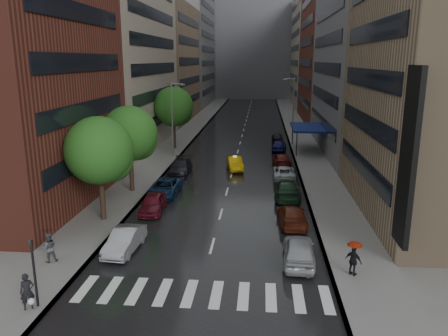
{
  "coord_description": "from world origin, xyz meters",
  "views": [
    {
      "loc": [
        3.04,
        -22.13,
        11.79
      ],
      "look_at": [
        0.0,
        12.93,
        3.0
      ],
      "focal_mm": 35.0,
      "sensor_mm": 36.0,
      "label": 1
    }
  ],
  "objects": [
    {
      "name": "tree_near",
      "position": [
        -8.6,
        7.77,
        5.39
      ],
      "size": [
        4.94,
        4.94,
        7.87
      ],
      "color": "#382619",
      "rests_on": "ground"
    },
    {
      "name": "street_lamp_right",
      "position": [
        7.72,
        45.0,
        4.89
      ],
      "size": [
        1.74,
        0.22,
        9.0
      ],
      "color": "gray",
      "rests_on": "sidewalk_right"
    },
    {
      "name": "sidewalk_left",
      "position": [
        -9.0,
        50.0,
        0.07
      ],
      "size": [
        4.0,
        140.0,
        0.15
      ],
      "primitive_type": "cube",
      "color": "gray",
      "rests_on": "ground"
    },
    {
      "name": "buildings_right",
      "position": [
        15.0,
        56.7,
        15.03
      ],
      "size": [
        8.05,
        109.1,
        36.0
      ],
      "color": "#937A5B",
      "rests_on": "ground"
    },
    {
      "name": "road",
      "position": [
        0.0,
        50.0,
        0.01
      ],
      "size": [
        14.0,
        140.0,
        0.01
      ],
      "primitive_type": "cube",
      "color": "black",
      "rests_on": "ground"
    },
    {
      "name": "buildings_left",
      "position": [
        -15.0,
        58.79,
        15.99
      ],
      "size": [
        8.0,
        108.0,
        38.0
      ],
      "color": "maroon",
      "rests_on": "ground"
    },
    {
      "name": "street_lamp_left",
      "position": [
        -7.72,
        30.0,
        4.89
      ],
      "size": [
        1.74,
        0.22,
        9.0
      ],
      "color": "gray",
      "rests_on": "sidewalk_left"
    },
    {
      "name": "ped_black_umbrella",
      "position": [
        -9.26,
        0.6,
        1.38
      ],
      "size": [
        1.1,
        1.04,
        2.09
      ],
      "color": "#4B4A4F",
      "rests_on": "sidewalk_left"
    },
    {
      "name": "parked_cars_right",
      "position": [
        5.4,
        19.22,
        0.73
      ],
      "size": [
        2.36,
        43.81,
        1.6
      ],
      "color": "#9A9B9F",
      "rests_on": "ground"
    },
    {
      "name": "crosswalk",
      "position": [
        0.2,
        -2.0,
        0.01
      ],
      "size": [
        13.15,
        2.8,
        0.01
      ],
      "color": "silver",
      "rests_on": "ground"
    },
    {
      "name": "taxi",
      "position": [
        0.21,
        24.28,
        0.7
      ],
      "size": [
        2.25,
        4.46,
        1.4
      ],
      "primitive_type": "imported",
      "rotation": [
        0.0,
        0.0,
        0.19
      ],
      "color": "#E8AF0C",
      "rests_on": "ground"
    },
    {
      "name": "traffic_light",
      "position": [
        -7.6,
        -4.05,
        2.23
      ],
      "size": [
        0.18,
        0.15,
        3.45
      ],
      "color": "black",
      "rests_on": "sidewalk_left"
    },
    {
      "name": "awning",
      "position": [
        8.98,
        35.0,
        3.13
      ],
      "size": [
        4.0,
        8.0,
        3.12
      ],
      "color": "navy",
      "rests_on": "sidewalk_right"
    },
    {
      "name": "ground",
      "position": [
        0.0,
        0.0,
        0.0
      ],
      "size": [
        220.0,
        220.0,
        0.0
      ],
      "primitive_type": "plane",
      "color": "gray",
      "rests_on": "ground"
    },
    {
      "name": "parked_cars_left",
      "position": [
        -5.4,
        13.68,
        0.73
      ],
      "size": [
        2.46,
        23.96,
        1.49
      ],
      "color": "gray",
      "rests_on": "ground"
    },
    {
      "name": "tree_far",
      "position": [
        -8.6,
        34.85,
        5.71
      ],
      "size": [
        5.23,
        5.23,
        8.34
      ],
      "color": "#382619",
      "rests_on": "ground"
    },
    {
      "name": "sidewalk_right",
      "position": [
        9.0,
        50.0,
        0.07
      ],
      "size": [
        4.0,
        140.0,
        0.15
      ],
      "primitive_type": "cube",
      "color": "gray",
      "rests_on": "ground"
    },
    {
      "name": "ped_red_umbrella",
      "position": [
        8.25,
        0.47,
        1.33
      ],
      "size": [
        1.02,
        0.97,
        2.01
      ],
      "color": "black",
      "rests_on": "sidewalk_right"
    },
    {
      "name": "tree_mid",
      "position": [
        -8.6,
        15.16,
        5.38
      ],
      "size": [
        4.93,
        4.93,
        7.86
      ],
      "color": "#382619",
      "rests_on": "ground"
    },
    {
      "name": "building_far",
      "position": [
        0.0,
        118.0,
        16.0
      ],
      "size": [
        40.0,
        14.0,
        32.0
      ],
      "primitive_type": "cube",
      "color": "slate",
      "rests_on": "ground"
    },
    {
      "name": "ped_bag_walker",
      "position": [
        -7.9,
        -4.31,
        1.02
      ],
      "size": [
        0.79,
        0.71,
        1.8
      ],
      "color": "black",
      "rests_on": "sidewalk_left"
    }
  ]
}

